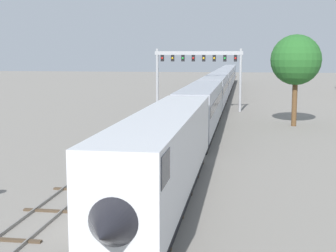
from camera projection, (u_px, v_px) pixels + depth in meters
ground_plane at (106, 229)px, 22.26m from camera, size 400.00×400.00×0.00m
track_main at (219, 102)px, 80.64m from camera, size 2.60×200.00×0.16m
track_near at (166, 117)px, 61.91m from camera, size 2.60×160.00×0.16m
passenger_train at (219, 86)px, 80.92m from camera, size 3.04×133.69×4.80m
signal_gantry at (198, 65)px, 67.98m from camera, size 12.10×0.49×8.58m
trackside_tree_left at (296, 60)px, 53.37m from camera, size 5.45×5.45×9.94m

